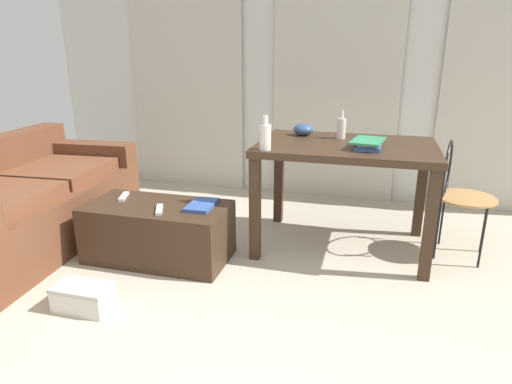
# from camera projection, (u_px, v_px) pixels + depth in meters

# --- Properties ---
(ground_plane) EXTENTS (7.53, 7.53, 0.00)m
(ground_plane) POSITION_uv_depth(u_px,v_px,m) (296.00, 287.00, 2.78)
(ground_plane) COLOR #B2A893
(wall_back) EXTENTS (5.94, 0.10, 2.44)m
(wall_back) POSITION_uv_depth(u_px,v_px,m) (337.00, 72.00, 4.21)
(wall_back) COLOR silver
(wall_back) RESTS_ON ground
(curtains) EXTENTS (4.22, 0.03, 2.18)m
(curtains) POSITION_uv_depth(u_px,v_px,m) (336.00, 87.00, 4.17)
(curtains) COLOR beige
(curtains) RESTS_ON ground
(couch) EXTENTS (1.03, 1.91, 0.77)m
(couch) POSITION_uv_depth(u_px,v_px,m) (23.00, 204.00, 3.34)
(couch) COLOR brown
(couch) RESTS_ON ground
(coffee_table) EXTENTS (0.99, 0.50, 0.40)m
(coffee_table) POSITION_uv_depth(u_px,v_px,m) (158.00, 232.00, 3.12)
(coffee_table) COLOR #382619
(coffee_table) RESTS_ON ground
(craft_table) EXTENTS (1.24, 0.85, 0.79)m
(craft_table) POSITION_uv_depth(u_px,v_px,m) (346.00, 159.00, 3.16)
(craft_table) COLOR #382619
(craft_table) RESTS_ON ground
(wire_chair) EXTENTS (0.41, 0.43, 0.84)m
(wire_chair) POSITION_uv_depth(u_px,v_px,m) (457.00, 186.00, 3.09)
(wire_chair) COLOR #B7844C
(wire_chair) RESTS_ON ground
(bottle_near) EXTENTS (0.07, 0.07, 0.21)m
(bottle_near) POSITION_uv_depth(u_px,v_px,m) (341.00, 128.00, 3.28)
(bottle_near) COLOR beige
(bottle_near) RESTS_ON craft_table
(bottle_far) EXTENTS (0.08, 0.08, 0.23)m
(bottle_far) POSITION_uv_depth(u_px,v_px,m) (265.00, 136.00, 2.90)
(bottle_far) COLOR beige
(bottle_far) RESTS_ON craft_table
(bowl) EXTENTS (0.15, 0.15, 0.09)m
(bowl) POSITION_uv_depth(u_px,v_px,m) (303.00, 129.00, 3.41)
(bowl) COLOR #2D4C7A
(bowl) RESTS_ON craft_table
(book_stack) EXTENTS (0.24, 0.32, 0.06)m
(book_stack) POSITION_uv_depth(u_px,v_px,m) (368.00, 144.00, 2.97)
(book_stack) COLOR #33519E
(book_stack) RESTS_ON craft_table
(tv_remote_primary) EXTENTS (0.10, 0.19, 0.02)m
(tv_remote_primary) POSITION_uv_depth(u_px,v_px,m) (124.00, 197.00, 3.20)
(tv_remote_primary) COLOR #B7B7B2
(tv_remote_primary) RESTS_ON coffee_table
(tv_remote_secondary) EXTENTS (0.11, 0.18, 0.02)m
(tv_remote_secondary) POSITION_uv_depth(u_px,v_px,m) (159.00, 209.00, 2.94)
(tv_remote_secondary) COLOR #B7B7B2
(tv_remote_secondary) RESTS_ON coffee_table
(magazine) EXTENTS (0.18, 0.28, 0.03)m
(magazine) POSITION_uv_depth(u_px,v_px,m) (202.00, 205.00, 3.02)
(magazine) COLOR #33519E
(magazine) RESTS_ON coffee_table
(shoebox) EXTENTS (0.33, 0.19, 0.15)m
(shoebox) POSITION_uv_depth(u_px,v_px,m) (84.00, 297.00, 2.53)
(shoebox) COLOR beige
(shoebox) RESTS_ON ground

